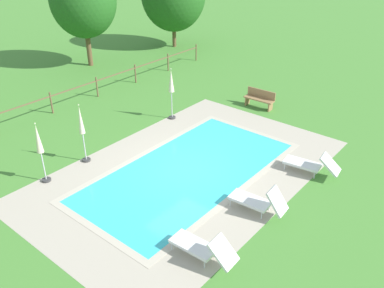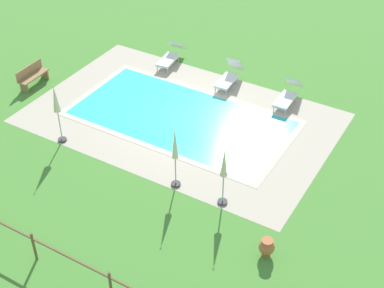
% 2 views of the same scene
% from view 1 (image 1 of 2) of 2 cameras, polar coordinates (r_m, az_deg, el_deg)
% --- Properties ---
extents(ground_plane, '(160.00, 160.00, 0.00)m').
position_cam_1_polar(ground_plane, '(14.96, -0.50, -3.76)').
color(ground_plane, '#478433').
extents(pool_deck_paving, '(11.59, 7.42, 0.01)m').
position_cam_1_polar(pool_deck_paving, '(14.96, -0.50, -3.75)').
color(pool_deck_paving, '#B2A893').
rests_on(pool_deck_paving, ground).
extents(swimming_pool_water, '(8.24, 4.07, 0.01)m').
position_cam_1_polar(swimming_pool_water, '(14.96, -0.50, -3.74)').
color(swimming_pool_water, '#38C6D1').
rests_on(swimming_pool_water, ground).
extents(pool_coping_rim, '(8.72, 4.55, 0.01)m').
position_cam_1_polar(pool_coping_rim, '(14.96, -0.50, -3.73)').
color(pool_coping_rim, '#C0B59F').
rests_on(pool_coping_rim, ground).
extents(sun_lounger_north_near_steps, '(0.73, 1.87, 1.01)m').
position_cam_1_polar(sun_lounger_north_near_steps, '(12.95, 9.15, -7.83)').
color(sun_lounger_north_near_steps, white).
rests_on(sun_lounger_north_near_steps, ground).
extents(sun_lounger_north_mid, '(0.67, 1.96, 0.91)m').
position_cam_1_polar(sun_lounger_north_mid, '(11.23, 1.39, -14.21)').
color(sun_lounger_north_mid, white).
rests_on(sun_lounger_north_mid, ground).
extents(sun_lounger_north_far, '(0.84, 2.03, 0.88)m').
position_cam_1_polar(sun_lounger_north_far, '(15.24, 16.17, -2.70)').
color(sun_lounger_north_far, white).
rests_on(sun_lounger_north_far, ground).
extents(patio_umbrella_closed_row_west, '(0.32, 0.32, 2.33)m').
position_cam_1_polar(patio_umbrella_closed_row_west, '(15.40, -15.16, 2.38)').
color(patio_umbrella_closed_row_west, '#383838').
rests_on(patio_umbrella_closed_row_west, ground).
extents(patio_umbrella_closed_row_mid_west, '(0.32, 0.32, 2.40)m').
position_cam_1_polar(patio_umbrella_closed_row_mid_west, '(18.34, -2.91, 8.20)').
color(patio_umbrella_closed_row_mid_west, '#383838').
rests_on(patio_umbrella_closed_row_mid_west, ground).
extents(patio_umbrella_closed_row_centre, '(0.32, 0.32, 2.27)m').
position_cam_1_polar(patio_umbrella_closed_row_centre, '(14.58, -20.55, -0.08)').
color(patio_umbrella_closed_row_centre, '#383838').
rests_on(patio_umbrella_closed_row_centre, ground).
extents(wooden_bench_lawn_side, '(0.49, 1.51, 0.87)m').
position_cam_1_polar(wooden_bench_lawn_side, '(20.21, 9.44, 6.32)').
color(wooden_bench_lawn_side, '#937047').
rests_on(wooden_bench_lawn_side, ground).
extents(perimeter_fence, '(21.77, 0.08, 1.05)m').
position_cam_1_polar(perimeter_fence, '(20.31, -19.12, 5.85)').
color(perimeter_fence, brown).
rests_on(perimeter_fence, ground).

